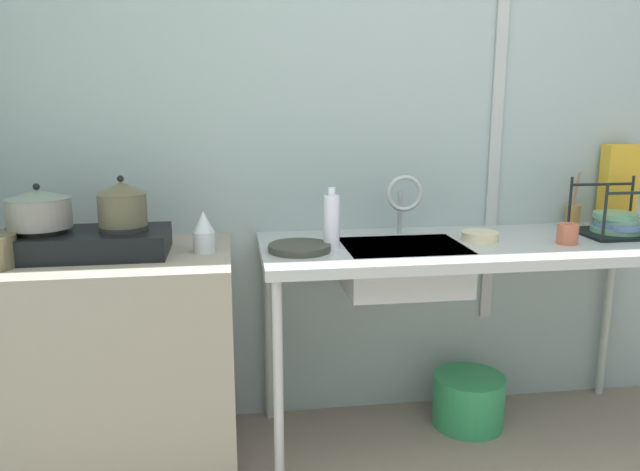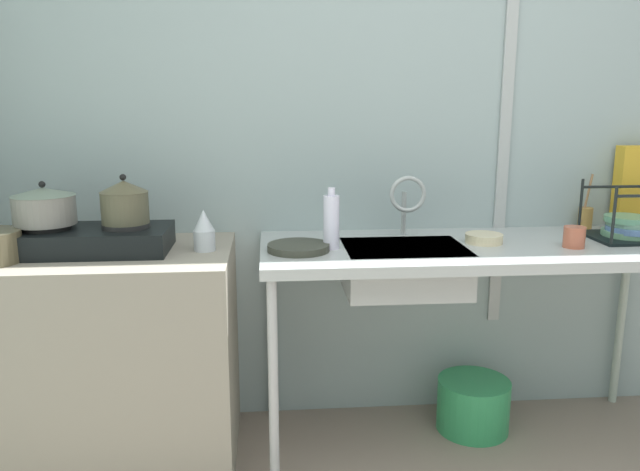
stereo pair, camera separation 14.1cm
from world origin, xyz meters
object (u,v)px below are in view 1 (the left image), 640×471
(pot_on_left_burner, at_px, (38,209))
(dish_rack, at_px, (617,224))
(stove, at_px, (84,242))
(small_bowl_on_drainboard, at_px, (480,236))
(utensil_jar, at_px, (573,214))
(faucet, at_px, (404,196))
(pot_on_right_burner, at_px, (122,204))
(frying_pan, at_px, (299,248))
(cup_by_rack, at_px, (568,234))
(bucket_on_floor, at_px, (469,400))
(sink_basin, at_px, (403,267))
(percolator, at_px, (204,232))
(cereal_box, at_px, (618,185))
(bottle_by_sink, at_px, (332,221))

(pot_on_left_burner, relative_size, dish_rack, 0.73)
(stove, bearing_deg, pot_on_left_burner, 180.00)
(small_bowl_on_drainboard, distance_m, utensil_jar, 0.59)
(dish_rack, bearing_deg, faucet, 174.03)
(dish_rack, height_order, utensil_jar, utensil_jar)
(pot_on_right_burner, height_order, frying_pan, pot_on_right_burner)
(small_bowl_on_drainboard, bearing_deg, cup_by_rack, -18.48)
(frying_pan, relative_size, bucket_on_floor, 0.76)
(frying_pan, bearing_deg, sink_basin, 4.58)
(small_bowl_on_drainboard, bearing_deg, utensil_jar, 23.92)
(pot_on_left_burner, bearing_deg, small_bowl_on_drainboard, 0.73)
(sink_basin, bearing_deg, frying_pan, -175.42)
(pot_on_left_burner, bearing_deg, sink_basin, -0.75)
(faucet, xyz_separation_m, cup_by_rack, (0.60, -0.22, -0.13))
(frying_pan, xyz_separation_m, bucket_on_floor, (0.75, 0.13, -0.74))
(percolator, xyz_separation_m, sink_basin, (0.76, -0.00, -0.16))
(frying_pan, height_order, cereal_box, cereal_box)
(stove, relative_size, sink_basin, 1.29)
(pot_on_left_burner, relative_size, frying_pan, 0.96)
(pot_on_left_burner, height_order, bottle_by_sink, pot_on_left_burner)
(bottle_by_sink, distance_m, utensil_jar, 1.19)
(stove, distance_m, sink_basin, 1.20)
(cup_by_rack, xyz_separation_m, small_bowl_on_drainboard, (-0.32, 0.11, -0.02))
(pot_on_left_burner, xyz_separation_m, percolator, (0.57, -0.02, -0.10))
(stove, bearing_deg, utensil_jar, 7.22)
(bottle_by_sink, height_order, utensil_jar, utensil_jar)
(cereal_box, height_order, utensil_jar, cereal_box)
(percolator, height_order, small_bowl_on_drainboard, percolator)
(pot_on_left_burner, distance_m, frying_pan, 0.94)
(sink_basin, bearing_deg, cup_by_rack, -5.95)
(bucket_on_floor, bearing_deg, pot_on_right_burner, -176.60)
(stove, xyz_separation_m, pot_on_right_burner, (0.14, 0.00, 0.14))
(stove, height_order, percolator, percolator)
(pot_on_left_burner, relative_size, sink_basin, 0.48)
(stove, relative_size, bucket_on_floor, 1.95)
(utensil_jar, bearing_deg, small_bowl_on_drainboard, -156.08)
(pot_on_right_burner, distance_m, percolator, 0.31)
(pot_on_left_burner, height_order, frying_pan, pot_on_left_burner)
(faucet, distance_m, cereal_box, 1.04)
(percolator, bearing_deg, pot_on_left_burner, 178.49)
(percolator, relative_size, utensil_jar, 0.65)
(percolator, distance_m, utensil_jar, 1.65)
(frying_pan, height_order, cup_by_rack, cup_by_rack)
(pot_on_right_burner, xyz_separation_m, bucket_on_floor, (1.39, 0.08, -0.92))
(stove, xyz_separation_m, pot_on_left_burner, (-0.14, 0.00, 0.13))
(faucet, height_order, cereal_box, cereal_box)
(sink_basin, bearing_deg, cereal_box, 14.32)
(stove, distance_m, dish_rack, 2.13)
(pot_on_left_burner, xyz_separation_m, dish_rack, (2.27, 0.04, -0.13))
(sink_basin, bearing_deg, stove, 179.16)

